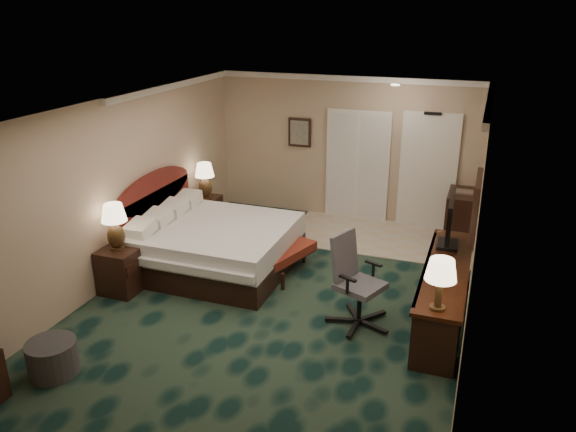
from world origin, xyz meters
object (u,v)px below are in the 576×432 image
(ottoman, at_px, (53,358))
(bed, at_px, (217,247))
(nightstand_near, at_px, (123,269))
(nightstand_far, at_px, (206,212))
(lamp_near, at_px, (115,227))
(desk_chair, at_px, (360,282))
(lamp_far, at_px, (205,181))
(bed_bench, at_px, (285,262))
(desk, at_px, (444,294))
(tv, at_px, (450,222))
(minibar, at_px, (460,217))

(ottoman, bearing_deg, bed, 80.67)
(nightstand_near, distance_m, nightstand_far, 2.62)
(lamp_near, relative_size, desk_chair, 0.56)
(lamp_far, bearing_deg, desk_chair, -34.50)
(bed, height_order, desk_chair, desk_chair)
(nightstand_far, xyz_separation_m, ottoman, (0.47, -4.56, -0.09))
(nightstand_near, height_order, bed_bench, nightstand_near)
(nightstand_far, xyz_separation_m, lamp_near, (-0.00, -2.63, 0.70))
(bed, distance_m, nightstand_far, 1.78)
(nightstand_near, xyz_separation_m, bed_bench, (2.01, 1.28, -0.13))
(desk_chair, bearing_deg, bed, -177.76)
(lamp_far, bearing_deg, ottoman, -84.42)
(desk, bearing_deg, desk_chair, -154.04)
(bed, bearing_deg, nightstand_far, 123.07)
(bed, relative_size, desk, 0.86)
(ottoman, height_order, desk_chair, desk_chair)
(lamp_far, xyz_separation_m, tv, (4.37, -1.16, 0.20))
(desk_chair, relative_size, minibar, 1.34)
(nightstand_far, distance_m, desk_chair, 4.20)
(desk, distance_m, desk_chair, 1.14)
(nightstand_far, relative_size, desk, 0.22)
(minibar, bearing_deg, desk_chair, -107.30)
(nightstand_near, xyz_separation_m, desk_chair, (3.42, 0.25, 0.27))
(lamp_near, xyz_separation_m, lamp_far, (0.03, 2.61, -0.08))
(lamp_far, distance_m, tv, 4.53)
(nightstand_far, height_order, bed_bench, nightstand_far)
(bed, xyz_separation_m, desk, (3.48, -0.39, 0.02))
(nightstand_far, xyz_separation_m, lamp_far, (0.02, -0.02, 0.62))
(lamp_far, height_order, desk, lamp_far)
(nightstand_far, distance_m, minibar, 4.55)
(bed, xyz_separation_m, nightstand_near, (-0.94, -1.13, -0.03))
(nightstand_far, bearing_deg, minibar, 11.27)
(bed, height_order, minibar, minibar)
(bed, distance_m, minibar, 4.23)
(tv, height_order, desk_chair, tv)
(nightstand_near, height_order, nightstand_far, nightstand_near)
(ottoman, distance_m, minibar, 6.76)
(lamp_near, relative_size, tv, 0.73)
(nightstand_far, distance_m, ottoman, 4.58)
(lamp_far, height_order, bed_bench, lamp_far)
(lamp_near, bearing_deg, minibar, 38.20)
(nightstand_near, bearing_deg, lamp_far, 90.20)
(bed, relative_size, nightstand_far, 3.88)
(minibar, bearing_deg, lamp_far, -168.47)
(nightstand_far, xyz_separation_m, desk_chair, (3.45, -2.37, 0.31))
(lamp_near, xyz_separation_m, tv, (4.40, 1.46, 0.11))
(nightstand_far, xyz_separation_m, desk, (4.45, -1.88, 0.09))
(bed_bench, bearing_deg, minibar, 60.21)
(lamp_far, height_order, tv, tv)
(lamp_near, xyz_separation_m, ottoman, (0.47, -1.93, -0.79))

